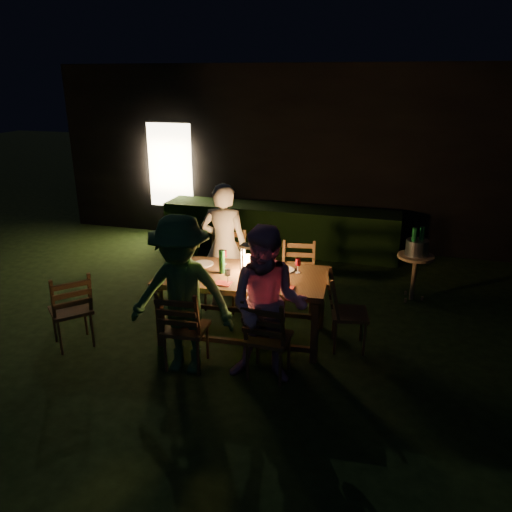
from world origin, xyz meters
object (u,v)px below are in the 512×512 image
(person_opp_left, at_px, (182,296))
(bottle_bucket_b, at_px, (421,244))
(bottle_bucket_a, at_px, (413,245))
(chair_far_left, at_px, (224,284))
(side_table, at_px, (415,260))
(ice_bucket, at_px, (417,248))
(dining_table, at_px, (243,281))
(chair_spare, at_px, (73,322))
(chair_far_right, at_px, (297,292))
(chair_end, at_px, (347,325))
(chair_near_left, at_px, (186,342))
(lantern, at_px, (248,261))
(bottle_table, at_px, (222,262))
(person_opp_right, at_px, (268,307))
(person_house_side, at_px, (224,246))
(chair_near_right, at_px, (268,351))

(person_opp_left, bearing_deg, bottle_bucket_b, 42.79)
(bottle_bucket_b, bearing_deg, bottle_bucket_a, -141.34)
(chair_far_left, height_order, side_table, chair_far_left)
(ice_bucket, bearing_deg, dining_table, -139.28)
(chair_spare, xyz_separation_m, bottle_bucket_b, (3.85, 2.48, 0.53))
(person_opp_left, bearing_deg, chair_far_right, 57.88)
(side_table, distance_m, ice_bucket, 0.19)
(dining_table, height_order, chair_end, chair_end)
(chair_end, xyz_separation_m, bottle_bucket_a, (0.69, 1.56, 0.54))
(chair_near_left, distance_m, side_table, 3.44)
(chair_far_left, relative_size, chair_spare, 1.11)
(chair_near_left, bearing_deg, chair_far_right, 56.91)
(chair_spare, bearing_deg, lantern, -23.87)
(bottle_table, height_order, ice_bucket, bottle_table)
(chair_end, distance_m, bottle_bucket_b, 1.90)
(person_opp_right, relative_size, bottle_table, 5.93)
(chair_end, distance_m, bottle_bucket_a, 1.79)
(bottle_bucket_b, bearing_deg, chair_far_left, -158.49)
(chair_far_left, bearing_deg, chair_spare, 48.16)
(lantern, distance_m, ice_bucket, 2.53)
(chair_end, xyz_separation_m, chair_spare, (-3.06, -0.84, 0.01))
(chair_spare, height_order, person_house_side, person_house_side)
(chair_far_right, bearing_deg, chair_far_left, -5.23)
(chair_near_right, bearing_deg, chair_near_left, -173.07)
(person_opp_left, distance_m, ice_bucket, 3.46)
(chair_far_right, bearing_deg, chair_end, 126.35)
(chair_near_left, xyz_separation_m, chair_far_left, (-0.11, 1.54, 0.03))
(chair_far_right, bearing_deg, bottle_bucket_a, -158.85)
(chair_near_left, bearing_deg, chair_near_right, -0.11)
(chair_far_right, height_order, person_opp_left, person_opp_left)
(ice_bucket, bearing_deg, person_opp_left, -132.77)
(chair_far_left, relative_size, bottle_table, 3.86)
(person_opp_right, bearing_deg, person_opp_left, -180.00)
(dining_table, height_order, person_opp_left, person_opp_left)
(bottle_bucket_b, bearing_deg, person_house_side, -159.47)
(person_opp_left, bearing_deg, dining_table, 61.24)
(person_house_side, distance_m, lantern, 0.93)
(chair_near_left, relative_size, lantern, 2.83)
(dining_table, distance_m, bottle_table, 0.33)
(chair_far_right, relative_size, side_table, 1.47)
(person_house_side, distance_m, side_table, 2.65)
(dining_table, relative_size, lantern, 5.77)
(chair_end, bearing_deg, chair_far_left, -121.09)
(chair_far_right, bearing_deg, bottle_bucket_b, -158.26)
(chair_far_right, distance_m, ice_bucket, 1.78)
(chair_spare, bearing_deg, person_house_side, 2.15)
(chair_end, bearing_deg, bottle_bucket_a, 145.67)
(dining_table, height_order, chair_near_left, chair_near_left)
(chair_far_left, bearing_deg, bottle_bucket_b, -158.58)
(chair_near_left, height_order, chair_end, chair_near_left)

